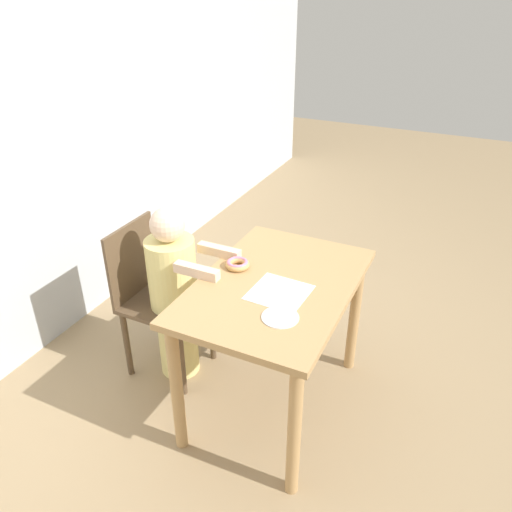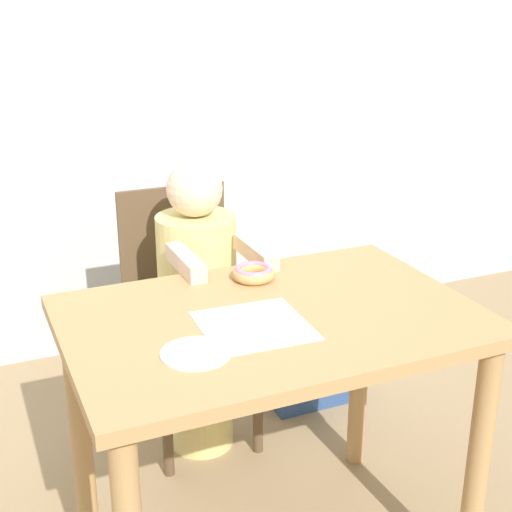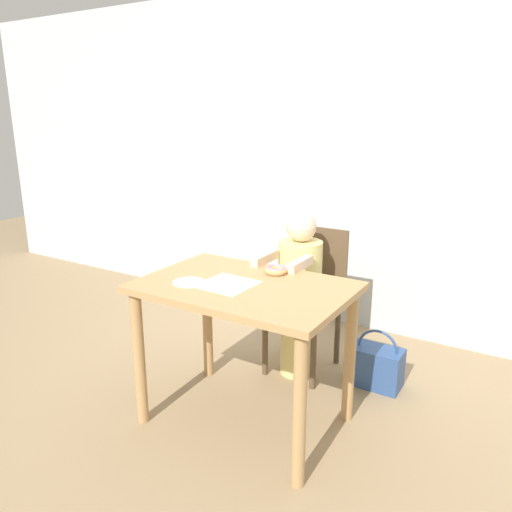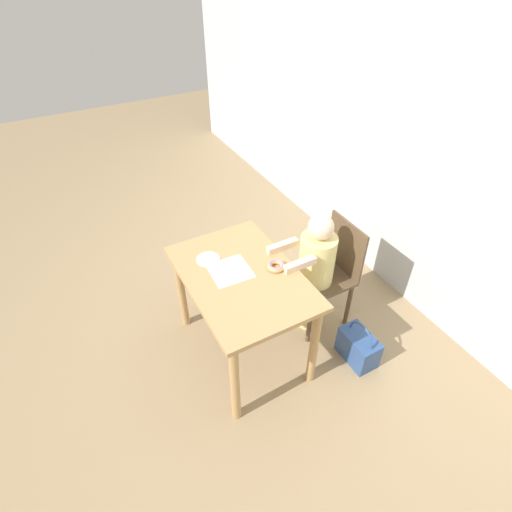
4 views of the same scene
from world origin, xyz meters
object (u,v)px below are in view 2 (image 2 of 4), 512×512
Objects in this scene: child_figure at (199,312)px; donut at (254,273)px; chair at (187,312)px; handbag at (307,372)px.

child_figure is 0.46m from donut.
child_figure is at bearing 96.50° from donut.
child_figure is (0.00, -0.13, 0.05)m from chair.
child_figure reaches higher than handbag.
child_figure reaches higher than donut.
child_figure is at bearing -167.89° from handbag.
chair is 0.86× the size of child_figure.
donut is 0.34× the size of handbag.
chair is 0.59m from handbag.
donut is 0.92m from handbag.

